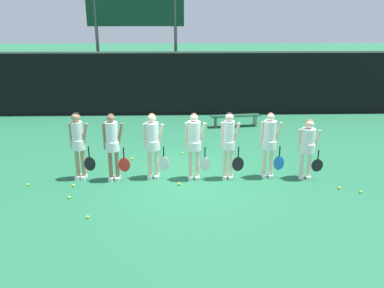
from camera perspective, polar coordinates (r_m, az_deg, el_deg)
name	(u,v)px	position (r m, az deg, el deg)	size (l,w,h in m)	color
ground_plane	(192,178)	(10.01, 0.03, -5.20)	(140.00, 140.00, 0.00)	#216642
fence_windscreen	(187,83)	(16.67, -0.73, 9.21)	(60.00, 0.08, 2.79)	black
scoreboard	(135,14)	(17.40, -8.62, 19.06)	(4.24, 0.15, 5.55)	#515156
bench_courtside	(236,117)	(14.96, 6.66, 4.17)	(2.00, 0.62, 0.47)	#19472D
player_0	(78,140)	(10.06, -16.94, 0.60)	(0.62, 0.34, 1.80)	tan
player_1	(113,142)	(9.75, -12.01, 0.35)	(0.65, 0.36, 1.79)	#8C664C
player_2	(153,140)	(9.74, -6.02, 0.59)	(0.67, 0.39, 1.75)	beige
player_3	(194,141)	(9.61, 0.34, 0.50)	(0.66, 0.38, 1.78)	beige
player_4	(229,140)	(9.68, 5.66, 0.55)	(0.62, 0.33, 1.80)	beige
player_5	(270,140)	(9.93, 11.73, 0.62)	(0.66, 0.38, 1.76)	beige
player_6	(308,144)	(10.13, 17.22, 0.04)	(0.68, 0.41, 1.61)	beige
tennis_ball_0	(182,153)	(11.79, -1.49, -1.38)	(0.07, 0.07, 0.07)	#CCE033
tennis_ball_1	(28,185)	(10.41, -23.77, -5.68)	(0.07, 0.07, 0.07)	#CCE033
tennis_ball_2	(179,184)	(9.58, -1.99, -6.09)	(0.07, 0.07, 0.07)	#CCE033
tennis_ball_3	(339,188)	(10.05, 21.54, -6.22)	(0.07, 0.07, 0.07)	#CCE033
tennis_ball_4	(132,159)	(11.43, -9.16, -2.24)	(0.07, 0.07, 0.07)	#CCE033
tennis_ball_5	(88,217)	(8.34, -15.60, -10.67)	(0.06, 0.06, 0.06)	#CCE033
tennis_ball_6	(231,153)	(11.88, 5.98, -1.32)	(0.07, 0.07, 0.07)	#CCE033
tennis_ball_7	(73,185)	(9.94, -17.62, -6.04)	(0.07, 0.07, 0.07)	#CCE033
tennis_ball_8	(69,197)	(9.33, -18.21, -7.72)	(0.07, 0.07, 0.07)	#CCE033
tennis_ball_9	(361,192)	(10.02, 24.31, -6.67)	(0.06, 0.06, 0.06)	#CCE033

